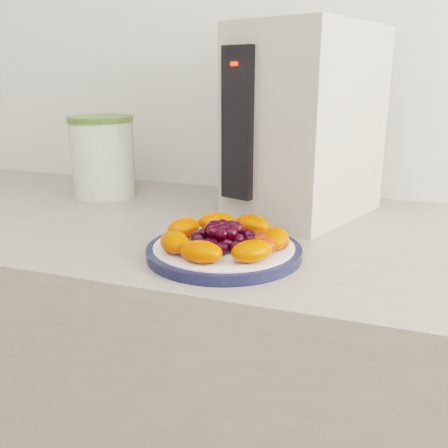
% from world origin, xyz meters
% --- Properties ---
extents(wall_back, '(3.50, 0.02, 2.60)m').
position_xyz_m(wall_back, '(0.00, 1.51, 1.30)').
color(wall_back, silver).
rests_on(wall_back, floor).
extents(counter, '(3.50, 0.60, 0.90)m').
position_xyz_m(counter, '(0.00, 1.20, 0.45)').
color(counter, gray).
rests_on(counter, floor).
extents(cabinet_face, '(3.48, 0.58, 0.84)m').
position_xyz_m(cabinet_face, '(0.00, 1.20, 0.42)').
color(cabinet_face, brown).
rests_on(cabinet_face, floor).
extents(plate_rim, '(0.23, 0.23, 0.01)m').
position_xyz_m(plate_rim, '(0.07, 1.04, 0.91)').
color(plate_rim, '#13193A').
rests_on(plate_rim, counter).
extents(plate_face, '(0.21, 0.21, 0.02)m').
position_xyz_m(plate_face, '(0.07, 1.04, 0.91)').
color(plate_face, white).
rests_on(plate_face, counter).
extents(canister, '(0.15, 0.15, 0.16)m').
position_xyz_m(canister, '(-0.32, 1.32, 0.98)').
color(canister, '#4A6215').
rests_on(canister, counter).
extents(canister_lid, '(0.16, 0.16, 0.01)m').
position_xyz_m(canister_lid, '(-0.32, 1.32, 1.07)').
color(canister_lid, '#4E6B2C').
rests_on(canister_lid, canister).
extents(appliance_body, '(0.28, 0.33, 0.34)m').
position_xyz_m(appliance_body, '(0.13, 1.33, 1.07)').
color(appliance_body, '#B7AFA0').
rests_on(appliance_body, counter).
extents(appliance_panel, '(0.06, 0.04, 0.26)m').
position_xyz_m(appliance_panel, '(0.03, 1.21, 1.08)').
color(appliance_panel, black).
rests_on(appliance_panel, appliance_body).
extents(appliance_led, '(0.01, 0.01, 0.01)m').
position_xyz_m(appliance_led, '(0.03, 1.20, 1.18)').
color(appliance_led, '#FF0C05').
rests_on(appliance_led, appliance_panel).
extents(fruit_plate, '(0.20, 0.20, 0.04)m').
position_xyz_m(fruit_plate, '(0.07, 1.04, 0.93)').
color(fruit_plate, '#DF3400').
rests_on(fruit_plate, plate_face).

